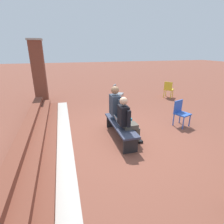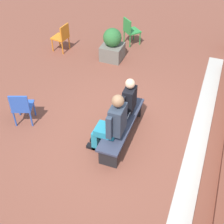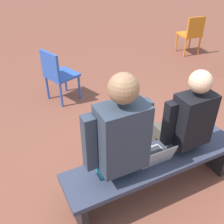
{
  "view_description": "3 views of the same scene",
  "coord_description": "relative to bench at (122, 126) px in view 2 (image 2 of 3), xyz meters",
  "views": [
    {
      "loc": [
        -4.3,
        1.46,
        2.43
      ],
      "look_at": [
        -0.28,
        0.31,
        0.91
      ],
      "focal_mm": 28.0,
      "sensor_mm": 36.0,
      "label": 1
    },
    {
      "loc": [
        4.43,
        1.46,
        4.79
      ],
      "look_at": [
        0.07,
        -0.17,
        0.77
      ],
      "focal_mm": 50.0,
      "sensor_mm": 36.0,
      "label": 2
    },
    {
      "loc": [
        1.14,
        1.46,
        2.2
      ],
      "look_at": [
        0.19,
        -0.47,
        0.76
      ],
      "focal_mm": 42.0,
      "sensor_mm": 36.0,
      "label": 3
    }
  ],
  "objects": [
    {
      "name": "ground_plane",
      "position": [
        0.04,
        -0.01,
        -0.35
      ],
      "size": [
        60.0,
        60.0,
        0.0
      ],
      "primitive_type": "plane",
      "color": "brown"
    },
    {
      "name": "concrete_strip",
      "position": [
        -0.0,
        1.55,
        -0.35
      ],
      "size": [
        8.09,
        0.4,
        0.01
      ],
      "primitive_type": "cube",
      "color": "#B7B2A8",
      "rests_on": "ground"
    },
    {
      "name": "bench",
      "position": [
        0.0,
        0.0,
        0.0
      ],
      "size": [
        1.8,
        0.44,
        0.45
      ],
      "color": "#33384C",
      "rests_on": "ground"
    },
    {
      "name": "person_student",
      "position": [
        -0.34,
        -0.07,
        0.35
      ],
      "size": [
        0.52,
        0.65,
        1.3
      ],
      "color": "#4C473D",
      "rests_on": "ground"
    },
    {
      "name": "person_adult",
      "position": [
        0.39,
        -0.07,
        0.4
      ],
      "size": [
        0.6,
        0.75,
        1.43
      ],
      "color": "teal",
      "rests_on": "ground"
    },
    {
      "name": "laptop",
      "position": [
        0.03,
        0.01,
        0.15
      ],
      "size": [
        0.32,
        0.29,
        0.21
      ],
      "color": "#9EA0A5",
      "rests_on": "bench"
    },
    {
      "name": "plastic_chair_near_bench_left",
      "position": [
        -3.99,
        -1.11,
        0.13
      ],
      "size": [
        0.59,
        0.59,
        0.84
      ],
      "color": "#2D893D",
      "rests_on": "ground"
    },
    {
      "name": "plastic_chair_by_pillar",
      "position": [
        -2.89,
        -2.87,
        0.13
      ],
      "size": [
        0.47,
        0.47,
        0.84
      ],
      "color": "orange",
      "rests_on": "ground"
    },
    {
      "name": "plastic_chair_far_right",
      "position": [
        0.31,
        -2.19,
        0.13
      ],
      "size": [
        0.54,
        0.54,
        0.84
      ],
      "color": "#2D56B7",
      "rests_on": "ground"
    },
    {
      "name": "planter",
      "position": [
        -2.97,
        -1.31,
        0.08
      ],
      "size": [
        0.6,
        0.6,
        0.94
      ],
      "color": "#6B665B",
      "rests_on": "ground"
    }
  ]
}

